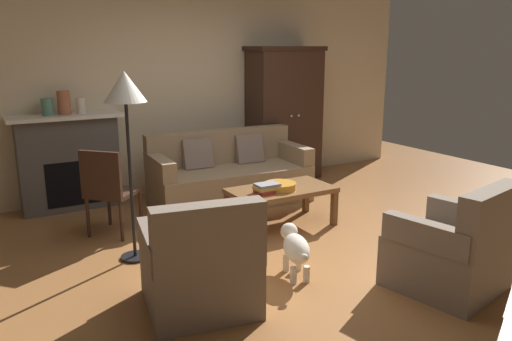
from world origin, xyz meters
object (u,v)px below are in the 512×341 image
book_stack (267,188)px  mantel_vase_cream (81,106)px  mantel_vase_terracotta (64,103)px  armoire (284,114)px  side_chair_wooden (108,187)px  couch (229,177)px  fireplace (69,161)px  armchair_near_left (201,269)px  fruit_bowl (280,186)px  floor_lamp (126,98)px  armchair_near_right (453,251)px  coffee_table (281,193)px  dog (295,247)px  mantel_vase_jade (47,107)px

book_stack → mantel_vase_cream: mantel_vase_cream is taller
mantel_vase_terracotta → armoire: bearing=-1.2°
side_chair_wooden → mantel_vase_cream: bearing=89.2°
couch → side_chair_wooden: (-1.57, -0.44, 0.19)m
armoire → mantel_vase_cream: armoire is taller
fireplace → armchair_near_left: size_ratio=1.42×
armoire → couch: size_ratio=0.96×
mantel_vase_terracotta → mantel_vase_cream: bearing=0.0°
fruit_bowl → mantel_vase_terracotta: mantel_vase_terracotta is taller
armoire → book_stack: armoire is taller
fireplace → armchair_near_left: (0.37, -2.95, -0.25)m
fruit_bowl → floor_lamp: 1.86m
couch → fruit_bowl: (0.04, -1.10, 0.14)m
floor_lamp → armchair_near_right: bearing=-42.5°
armoire → mantel_vase_terracotta: 2.97m
side_chair_wooden → floor_lamp: size_ratio=0.54×
fireplace → armchair_near_right: 4.27m
coffee_table → floor_lamp: bearing=-178.1°
fireplace → armoire: bearing=-1.5°
coffee_table → dog: size_ratio=2.00×
book_stack → armchair_near_right: bearing=-71.3°
mantel_vase_cream → side_chair_wooden: 1.33m
couch → coffee_table: (0.09, -1.06, 0.05)m
armoire → fruit_bowl: bearing=-124.1°
fireplace → coffee_table: bearing=-44.1°
armoire → fruit_bowl: 2.15m
book_stack → mantel_vase_terracotta: bearing=131.2°
mantel_vase_cream → floor_lamp: bearing=-89.0°
fruit_bowl → floor_lamp: (-1.57, -0.01, 0.99)m
coffee_table → book_stack: (-0.22, -0.08, 0.10)m
couch → side_chair_wooden: bearing=-164.2°
book_stack → dog: 1.06m
coffee_table → armchair_near_right: 1.92m
mantel_vase_jade → mantel_vase_cream: mantel_vase_jade is taller
side_chair_wooden → floor_lamp: (0.05, -0.67, 0.94)m
coffee_table → book_stack: bearing=-161.3°
mantel_vase_terracotta → armchair_near_right: 4.35m
armchair_near_right → floor_lamp: bearing=137.5°
fruit_bowl → armchair_near_right: bearing=-76.9°
fruit_bowl → armchair_near_left: armchair_near_left is taller
fruit_bowl → mantel_vase_cream: mantel_vase_cream is taller
armoire → coffee_table: armoire is taller
mantel_vase_jade → dog: mantel_vase_jade is taller
book_stack → side_chair_wooden: bearing=154.1°
coffee_table → armchair_near_right: armchair_near_right is taller
mantel_vase_terracotta → armchair_near_right: (2.21, -3.63, -0.94)m
fruit_bowl → dog: 1.16m
mantel_vase_jade → side_chair_wooden: (0.34, -1.13, -0.71)m
coffee_table → armchair_near_left: size_ratio=1.24×
armoire → armchair_near_left: bearing=-131.9°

